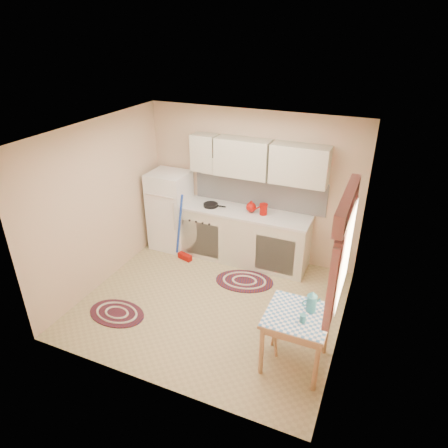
{
  "coord_description": "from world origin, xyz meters",
  "views": [
    {
      "loc": [
        2.01,
        -4.24,
        3.67
      ],
      "look_at": [
        0.08,
        0.25,
        1.19
      ],
      "focal_mm": 32.0,
      "sensor_mm": 36.0,
      "label": 1
    }
  ],
  "objects_px": {
    "table": "(295,339)",
    "fridge": "(170,210)",
    "base_cabinets": "(241,236)",
    "stool": "(270,338)"
  },
  "relations": [
    {
      "from": "stool",
      "to": "base_cabinets",
      "type": "bearing_deg",
      "value": 120.6
    },
    {
      "from": "fridge",
      "to": "stool",
      "type": "bearing_deg",
      "value": -36.95
    },
    {
      "from": "table",
      "to": "fridge",
      "type": "bearing_deg",
      "value": 145.4
    },
    {
      "from": "base_cabinets",
      "to": "stool",
      "type": "height_order",
      "value": "base_cabinets"
    },
    {
      "from": "fridge",
      "to": "table",
      "type": "bearing_deg",
      "value": -34.6
    },
    {
      "from": "base_cabinets",
      "to": "table",
      "type": "relative_size",
      "value": 3.12
    },
    {
      "from": "base_cabinets",
      "to": "table",
      "type": "distance_m",
      "value": 2.42
    },
    {
      "from": "fridge",
      "to": "stool",
      "type": "relative_size",
      "value": 3.33
    },
    {
      "from": "fridge",
      "to": "stool",
      "type": "xyz_separation_m",
      "value": [
        2.45,
        -1.84,
        -0.49
      ]
    },
    {
      "from": "fridge",
      "to": "base_cabinets",
      "type": "relative_size",
      "value": 0.62
    }
  ]
}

